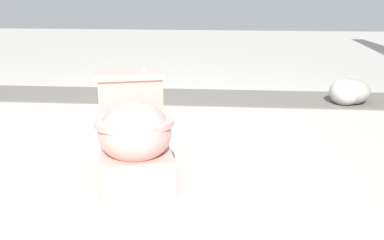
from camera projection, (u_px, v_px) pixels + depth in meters
name	position (u px, v px, depth m)	size (l,w,h in m)	color
ground_plane	(168.00, 154.00, 2.63)	(14.00, 14.00, 0.00)	#A8A59E
gravel_strip	(247.00, 98.00, 3.85)	(0.56, 8.00, 0.01)	#605B56
toilet	(134.00, 134.00, 2.30)	(0.71, 0.53, 0.52)	#E09E93
boulder_near	(344.00, 92.00, 3.64)	(0.28, 0.23, 0.21)	#B7B2AD
boulder_far	(350.00, 91.00, 3.67)	(0.32, 0.30, 0.21)	gray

